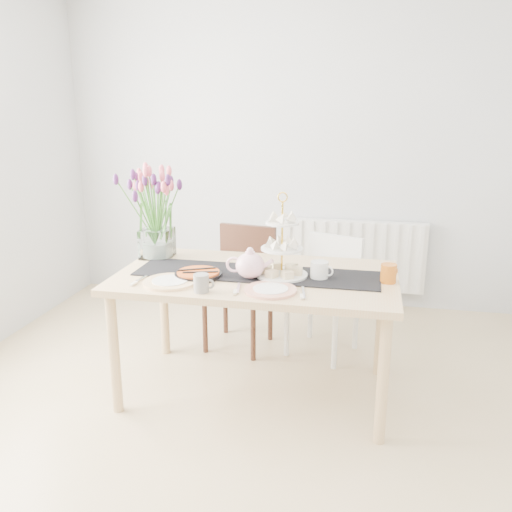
% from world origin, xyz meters
% --- Properties ---
extents(room_shell, '(4.50, 4.50, 4.50)m').
position_xyz_m(room_shell, '(0.00, 0.00, 1.30)').
color(room_shell, tan).
rests_on(room_shell, ground).
extents(radiator, '(1.20, 0.08, 0.60)m').
position_xyz_m(radiator, '(0.50, 2.19, 0.45)').
color(radiator, white).
rests_on(radiator, room_shell).
extents(dining_table, '(1.60, 0.90, 0.75)m').
position_xyz_m(dining_table, '(-0.01, 0.59, 0.67)').
color(dining_table, tan).
rests_on(dining_table, ground).
extents(chair_brown, '(0.48, 0.48, 0.85)m').
position_xyz_m(chair_brown, '(-0.25, 1.27, 0.50)').
color(chair_brown, '#321912').
rests_on(chair_brown, ground).
extents(chair_white, '(0.52, 0.52, 0.81)m').
position_xyz_m(chair_white, '(0.36, 1.28, 0.47)').
color(chair_white, white).
rests_on(chair_white, ground).
extents(table_runner, '(1.40, 0.35, 0.01)m').
position_xyz_m(table_runner, '(-0.01, 0.59, 0.75)').
color(table_runner, black).
rests_on(table_runner, dining_table).
extents(tulip_vase, '(0.68, 0.68, 0.58)m').
position_xyz_m(tulip_vase, '(-0.70, 0.81, 1.12)').
color(tulip_vase, silver).
rests_on(tulip_vase, dining_table).
extents(cake_stand, '(0.29, 0.29, 0.43)m').
position_xyz_m(cake_stand, '(0.14, 0.57, 0.87)').
color(cake_stand, gold).
rests_on(cake_stand, dining_table).
extents(teapot, '(0.27, 0.22, 0.17)m').
position_xyz_m(teapot, '(-0.02, 0.49, 0.83)').
color(teapot, silver).
rests_on(teapot, dining_table).
extents(cream_jug, '(0.13, 0.13, 0.10)m').
position_xyz_m(cream_jug, '(0.36, 0.58, 0.80)').
color(cream_jug, white).
rests_on(cream_jug, dining_table).
extents(tart_tin, '(0.27, 0.27, 0.03)m').
position_xyz_m(tart_tin, '(-0.32, 0.48, 0.77)').
color(tart_tin, black).
rests_on(tart_tin, dining_table).
extents(mug_grey, '(0.09, 0.09, 0.10)m').
position_xyz_m(mug_grey, '(-0.22, 0.24, 0.80)').
color(mug_grey, gray).
rests_on(mug_grey, dining_table).
extents(mug_orange, '(0.12, 0.12, 0.10)m').
position_xyz_m(mug_orange, '(0.73, 0.60, 0.80)').
color(mug_orange, '#CA6416').
rests_on(mug_orange, dining_table).
extents(plate_left, '(0.33, 0.33, 0.02)m').
position_xyz_m(plate_left, '(-0.44, 0.34, 0.76)').
color(plate_left, white).
rests_on(plate_left, dining_table).
extents(plate_right, '(0.32, 0.32, 0.01)m').
position_xyz_m(plate_right, '(0.13, 0.32, 0.76)').
color(plate_right, silver).
rests_on(plate_right, dining_table).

